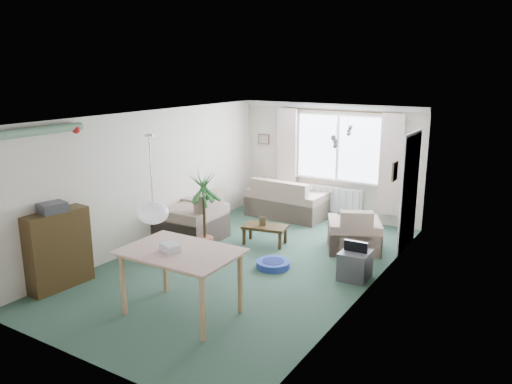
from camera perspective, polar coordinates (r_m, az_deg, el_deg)
The scene contains 25 objects.
ground at distance 8.21m, azimuth -1.11°, elevation -8.24°, with size 6.50×6.50×0.00m, color #2B4839.
window at distance 10.51m, azimuth 9.38°, elevation 5.01°, with size 1.80×0.03×1.30m, color white.
curtain_rod at distance 10.35m, azimuth 9.38°, elevation 9.17°, with size 2.60×0.03×0.03m, color black.
curtain_left at distance 10.94m, azimuth 3.55°, elevation 4.30°, with size 0.45×0.08×2.00m, color beige.
curtain_right at distance 10.08m, azimuth 15.16°, elevation 3.01°, with size 0.45×0.08×2.00m, color beige.
radiator at distance 10.70m, azimuth 9.06°, elevation -0.84°, with size 1.20×0.10×0.55m, color white.
doorway at distance 9.10m, azimuth 17.17°, elevation -0.04°, with size 0.03×0.95×2.00m, color black.
pendant_lamp at distance 5.89m, azimuth -11.68°, elevation -2.35°, with size 0.36×0.36×0.36m, color white.
tinsel_garland at distance 7.34m, azimuth -24.26°, elevation 6.29°, with size 1.60×1.60×0.12m, color #196626.
bauble_cluster_a at distance 7.87m, azimuth 10.50°, elevation 7.28°, with size 0.20×0.20×0.20m, color silver.
bauble_cluster_b at distance 6.65m, azimuth 9.12°, elevation 6.14°, with size 0.20×0.20×0.20m, color silver.
wall_picture_back at distance 11.30m, azimuth 0.89°, elevation 6.07°, with size 0.28×0.03×0.22m, color brown.
wall_picture_right at distance 8.04m, azimuth 15.58°, elevation 2.30°, with size 0.03×0.24×0.30m, color brown.
sofa at distance 10.69m, azimuth 3.60°, elevation -0.61°, with size 1.67×0.88×0.83m, color tan.
armchair_corner at distance 8.88m, azimuth 11.16°, elevation -4.08°, with size 0.88×0.83×0.78m, color beige.
armchair_left at distance 9.24m, azimuth -7.42°, elevation -2.64°, with size 1.07×1.02×0.96m, color tan.
coffee_table at distance 9.06m, azimuth 1.02°, elevation -4.91°, with size 0.78×0.43×0.35m, color black.
photo_frame at distance 8.98m, azimuth 0.76°, elevation -3.37°, with size 0.12×0.02×0.16m, color #4C3E27.
bookshelf at distance 7.75m, azimuth -21.67°, elevation -6.16°, with size 0.31×0.93×1.14m, color black.
hifi_box at distance 7.53m, azimuth -22.26°, elevation -1.66°, with size 0.28×0.35×0.14m, color #38383E.
houseplant at distance 8.55m, azimuth -5.94°, elevation -2.27°, with size 0.62×0.62×1.45m, color #1C5122.
dining_table at distance 6.57m, azimuth -8.48°, elevation -10.25°, with size 1.36×0.91×0.85m, color tan.
gift_box at distance 6.38m, azimuth -9.77°, elevation -6.36°, with size 0.25×0.18×0.12m, color silver.
tv_cube at distance 7.77m, azimuth 11.24°, elevation -8.17°, with size 0.43×0.47×0.43m, color #3B3A3F.
pet_bed at distance 8.07m, azimuth 1.96°, elevation -8.25°, with size 0.54×0.54×0.11m, color navy.
Camera 1 is at (4.12, -6.39, 3.11)m, focal length 35.00 mm.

